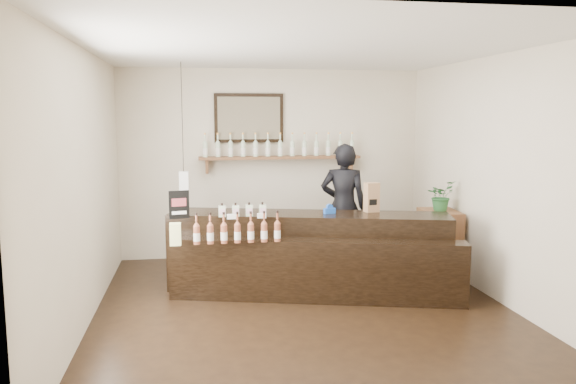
% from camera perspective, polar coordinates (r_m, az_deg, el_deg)
% --- Properties ---
extents(ground, '(5.00, 5.00, 0.00)m').
position_cam_1_polar(ground, '(6.32, 1.59, -11.77)').
color(ground, black).
rests_on(ground, ground).
extents(room_shell, '(5.00, 5.00, 5.00)m').
position_cam_1_polar(room_shell, '(5.97, 1.65, 3.81)').
color(room_shell, beige).
rests_on(room_shell, ground).
extents(back_wall_decor, '(2.66, 0.96, 1.69)m').
position_cam_1_polar(back_wall_decor, '(8.29, -2.48, 5.25)').
color(back_wall_decor, brown).
rests_on(back_wall_decor, ground).
extents(counter, '(3.42, 1.75, 1.10)m').
position_cam_1_polar(counter, '(6.77, 2.23, -6.53)').
color(counter, black).
rests_on(counter, ground).
extents(promo_sign, '(0.23, 0.07, 0.32)m').
position_cam_1_polar(promo_sign, '(6.53, -11.01, -1.27)').
color(promo_sign, black).
rests_on(promo_sign, counter).
extents(paper_bag, '(0.18, 0.15, 0.36)m').
position_cam_1_polar(paper_bag, '(6.94, 8.49, -0.54)').
color(paper_bag, '#996B4A').
rests_on(paper_bag, counter).
extents(tape_dispenser, '(0.15, 0.09, 0.12)m').
position_cam_1_polar(tape_dispenser, '(6.78, 4.24, -1.81)').
color(tape_dispenser, blue).
rests_on(tape_dispenser, counter).
extents(side_cabinet, '(0.49, 0.64, 0.89)m').
position_cam_1_polar(side_cabinet, '(7.67, 15.09, -5.10)').
color(side_cabinet, brown).
rests_on(side_cabinet, ground).
extents(potted_plant, '(0.46, 0.45, 0.39)m').
position_cam_1_polar(potted_plant, '(7.56, 15.26, -0.36)').
color(potted_plant, '#26602E').
rests_on(potted_plant, side_cabinet).
extents(shopkeeper, '(0.83, 0.68, 1.97)m').
position_cam_1_polar(shopkeeper, '(7.75, 5.67, -0.67)').
color(shopkeeper, black).
rests_on(shopkeeper, ground).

